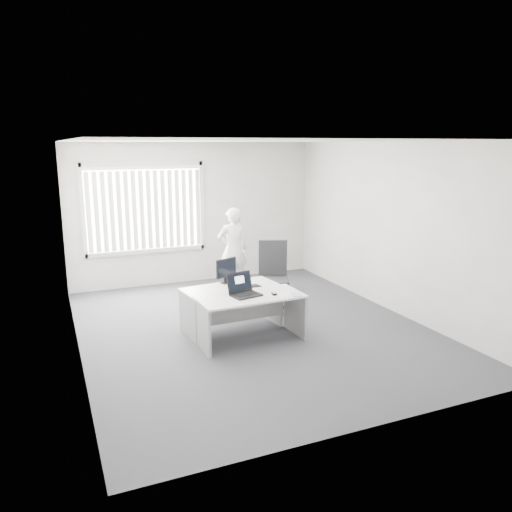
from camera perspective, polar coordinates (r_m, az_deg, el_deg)
name	(u,v)px	position (r m, az deg, el deg)	size (l,w,h in m)	color
ground	(252,328)	(7.72, -0.44, -8.24)	(6.00, 6.00, 0.00)	#4D4E54
wall_back	(195,213)	(10.14, -7.01, 4.89)	(5.00, 0.02, 2.80)	silver
wall_front	(376,293)	(4.78, 13.52, -4.13)	(5.00, 0.02, 2.80)	silver
wall_left	(72,252)	(6.80, -20.30, 0.39)	(0.02, 6.00, 2.80)	silver
wall_right	(391,227)	(8.60, 15.14, 3.16)	(0.02, 6.00, 2.80)	silver
ceiling	(252,141)	(7.21, -0.48, 13.03)	(5.00, 6.00, 0.02)	silver
window	(145,208)	(9.85, -12.58, 5.34)	(2.32, 0.06, 1.76)	beige
blinds	(146,210)	(9.80, -12.51, 5.13)	(2.20, 0.10, 1.50)	white
desk_near	(251,309)	(7.07, -0.63, -6.04)	(1.50, 0.74, 0.68)	silver
desk_far	(232,299)	(7.55, -2.80, -4.92)	(1.52, 0.85, 0.66)	silver
office_chair	(273,288)	(8.50, 1.97, -3.70)	(0.86, 0.86, 1.16)	black
person	(233,249)	(9.51, -2.67, 0.79)	(0.58, 0.38, 1.60)	white
laptop	(246,285)	(6.96, -1.14, -3.38)	(0.40, 0.35, 0.31)	black
paper_sheet	(277,295)	(7.07, 2.46, -4.42)	(0.28, 0.19, 0.00)	silver
mouse	(274,293)	(7.06, 2.10, -4.28)	(0.06, 0.10, 0.04)	silver
booklet	(297,295)	(7.08, 4.66, -4.41)	(0.14, 0.19, 0.01)	white
keyboard	(246,288)	(7.41, -1.20, -3.66)	(0.47, 0.16, 0.02)	black
monitor	(226,271)	(7.67, -3.43, -1.70)	(0.39, 0.12, 0.39)	black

